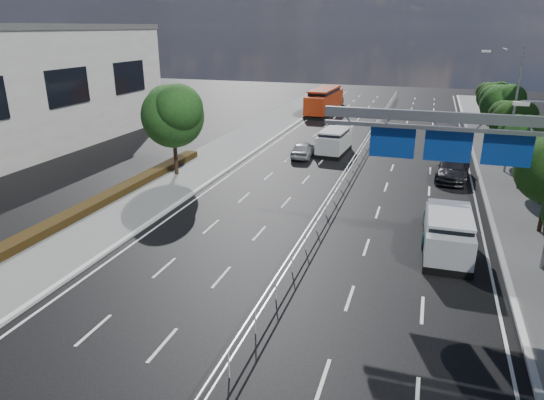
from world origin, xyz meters
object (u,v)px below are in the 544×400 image
(overhead_gantry, at_px, (467,141))
(parked_car_teal, at_px, (446,228))
(silver_minivan, at_px, (448,234))
(parked_car_dark, at_px, (453,169))
(white_minivan, at_px, (334,142))
(red_bus, at_px, (324,100))
(pedestrian_a, at_px, (544,192))
(near_car_dark, at_px, (336,101))
(near_car_silver, at_px, (303,149))

(overhead_gantry, xyz_separation_m, parked_car_teal, (-0.24, 1.95, -4.92))
(overhead_gantry, distance_m, silver_minivan, 4.62)
(parked_car_dark, bearing_deg, white_minivan, 159.88)
(overhead_gantry, bearing_deg, red_bus, 110.67)
(overhead_gantry, distance_m, white_minivan, 20.63)
(overhead_gantry, relative_size, parked_car_dark, 1.98)
(pedestrian_a, bearing_deg, white_minivan, -34.00)
(overhead_gantry, xyz_separation_m, silver_minivan, (-0.24, 0.44, -4.59))
(white_minivan, xyz_separation_m, near_car_dark, (-4.68, 25.70, -0.27))
(near_car_dark, bearing_deg, white_minivan, 95.69)
(white_minivan, bearing_deg, near_car_silver, -135.48)
(white_minivan, xyz_separation_m, pedestrian_a, (14.49, -8.91, -0.12))
(silver_minivan, distance_m, pedestrian_a, 10.25)
(near_car_silver, distance_m, pedestrian_a, 18.11)
(near_car_dark, distance_m, parked_car_teal, 43.83)
(red_bus, bearing_deg, parked_car_teal, -66.14)
(parked_car_dark, bearing_deg, silver_minivan, -87.01)
(overhead_gantry, bearing_deg, near_car_dark, 107.55)
(white_minivan, distance_m, near_car_silver, 2.97)
(silver_minivan, distance_m, parked_car_dark, 12.93)
(near_car_silver, bearing_deg, silver_minivan, 121.47)
(white_minivan, distance_m, parked_car_teal, 18.29)
(white_minivan, bearing_deg, pedestrian_a, -28.02)
(near_car_silver, height_order, silver_minivan, silver_minivan)
(pedestrian_a, bearing_deg, parked_car_dark, -43.28)
(parked_car_dark, bearing_deg, overhead_gantry, -85.90)
(near_car_dark, relative_size, silver_minivan, 0.91)
(parked_car_teal, bearing_deg, pedestrian_a, 51.19)
(overhead_gantry, relative_size, pedestrian_a, 6.69)
(overhead_gantry, relative_size, white_minivan, 2.09)
(overhead_gantry, distance_m, near_car_dark, 46.02)
(white_minivan, bearing_deg, parked_car_teal, -57.38)
(overhead_gantry, height_order, red_bus, overhead_gantry)
(overhead_gantry, height_order, parked_car_dark, overhead_gantry)
(near_car_silver, distance_m, near_car_dark, 27.74)
(parked_car_dark, distance_m, pedestrian_a, 6.62)
(near_car_dark, xyz_separation_m, parked_car_dark, (14.16, -30.27, 0.00))
(silver_minivan, bearing_deg, red_bus, 109.40)
(white_minivan, distance_m, red_bus, 20.47)
(overhead_gantry, relative_size, silver_minivan, 2.04)
(white_minivan, bearing_deg, near_car_dark, 103.89)
(near_car_dark, distance_m, pedestrian_a, 39.56)
(parked_car_dark, height_order, pedestrian_a, pedestrian_a)
(white_minivan, xyz_separation_m, parked_car_dark, (9.48, -4.57, -0.27))
(overhead_gantry, distance_m, red_bus, 40.54)
(near_car_silver, relative_size, parked_car_dark, 0.76)
(near_car_silver, relative_size, silver_minivan, 0.78)
(red_bus, xyz_separation_m, silver_minivan, (14.00, -37.30, -0.59))
(pedestrian_a, bearing_deg, overhead_gantry, 56.85)
(near_car_dark, bearing_deg, pedestrian_a, 114.34)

